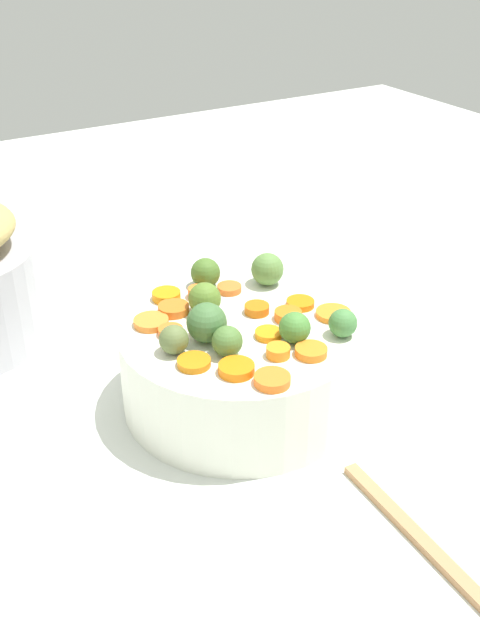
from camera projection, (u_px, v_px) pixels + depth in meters
The scene contains 26 objects.
tabletop at pixel (249, 423), 0.83m from camera, with size 2.40×2.40×0.02m, color silver.
serving_bowl_carrots at pixel (240, 365), 0.83m from camera, with size 0.27×0.27×0.10m, color white.
carrot_slice_0 at pixel (288, 315), 0.82m from camera, with size 0.03×0.03×0.01m, color orange.
carrot_slice_1 at pixel (272, 380), 0.71m from camera, with size 0.04×0.04×0.01m, color orange.
carrot_slice_2 at pixel (194, 362), 0.74m from camera, with size 0.03×0.03×0.01m, color orange.
carrot_slice_3 at pixel (300, 303), 0.84m from camera, with size 0.03×0.03×0.01m, color orange.
carrot_slice_4 at pixel (331, 312), 0.83m from camera, with size 0.04×0.04×0.01m, color orange.
carrot_slice_5 at pixel (311, 351), 0.75m from camera, with size 0.03×0.03×0.01m, color orange.
carrot_slice_6 at pixel (151, 322), 0.81m from camera, with size 0.04×0.04×0.01m, color orange.
carrot_slice_7 at pixel (266, 332), 0.79m from camera, with size 0.03×0.03×0.01m, color orange.
carrot_slice_8 at pixel (166, 295), 0.86m from camera, with size 0.03×0.03×0.01m, color orange.
carrot_slice_9 at pixel (229, 288), 0.87m from camera, with size 0.03×0.03×0.01m, color orange.
carrot_slice_10 at pixel (278, 352), 0.75m from camera, with size 0.02×0.02×0.01m, color orange.
carrot_slice_11 at pixel (257, 309), 0.83m from camera, with size 0.03×0.03×0.01m, color orange.
carrot_slice_12 at pixel (236, 369), 0.73m from camera, with size 0.04×0.04×0.01m, color orange.
carrot_slice_13 at pixel (174, 309), 0.83m from camera, with size 0.04×0.04×0.01m, color orange.
carrot_slice_14 at pixel (195, 293), 0.86m from camera, with size 0.02×0.02×0.01m, color orange.
carrot_slice_15 at pixel (171, 332), 0.79m from camera, with size 0.03×0.03×0.01m, color orange.
brussels_sprout_0 at pixel (227, 341), 0.75m from camera, with size 0.03×0.03×0.03m, color #4E7736.
brussels_sprout_1 at pixel (295, 328), 0.77m from camera, with size 0.03×0.03×0.03m, color #498638.
brussels_sprout_2 at pixel (174, 339), 0.75m from camera, with size 0.03×0.03×0.03m, color #5E703C.
brussels_sprout_3 at pixel (343, 323), 0.78m from camera, with size 0.03×0.03×0.03m, color #478241.
brussels_sprout_4 at pixel (205, 273), 0.88m from camera, with size 0.04×0.04×0.04m, color #496F29.
brussels_sprout_5 at pixel (267, 269), 0.88m from camera, with size 0.04×0.04×0.04m, color #5C8641.
brussels_sprout_6 at pixel (207, 323), 0.77m from camera, with size 0.04×0.04×0.04m, color #436E3A.
brussels_sprout_7 at pixel (205, 299), 0.82m from camera, with size 0.04×0.04×0.04m, color #587C2C.
Camera 1 is at (0.56, -0.34, 0.53)m, focal length 41.26 mm.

